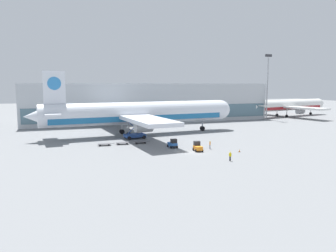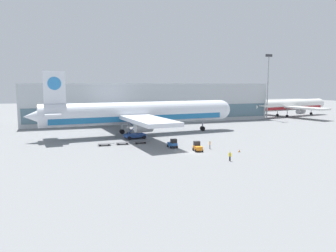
{
  "view_description": "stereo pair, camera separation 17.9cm",
  "coord_description": "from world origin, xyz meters",
  "px_view_note": "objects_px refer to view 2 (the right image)",
  "views": [
    {
      "loc": [
        -26.82,
        -60.04,
        13.72
      ],
      "look_at": [
        -1.31,
        11.84,
        4.0
      ],
      "focal_mm": 35.0,
      "sensor_mm": 36.0,
      "label": 1
    },
    {
      "loc": [
        -26.65,
        -60.1,
        13.72
      ],
      "look_at": [
        -1.31,
        11.84,
        4.0
      ],
      "focal_mm": 35.0,
      "sensor_mm": 36.0,
      "label": 2
    }
  ],
  "objects_px": {
    "baggage_tug_foreground": "(198,147)",
    "ground_crew_near": "(230,155)",
    "airplane_main": "(137,114)",
    "traffic_cone_near": "(239,151)",
    "baggage_dolly_second": "(123,143)",
    "baggage_dolly_third": "(140,142)",
    "airplane_distant": "(287,106)",
    "light_mast": "(268,82)",
    "ground_crew_far": "(210,144)",
    "baggage_dolly_lead": "(104,144)",
    "baggage_tug_mid": "(173,144)",
    "scissor_lift_loader": "(135,131)"
  },
  "relations": [
    {
      "from": "airplane_main",
      "to": "baggage_dolly_third",
      "type": "bearing_deg",
      "value": -105.65
    },
    {
      "from": "baggage_dolly_lead",
      "to": "light_mast",
      "type": "bearing_deg",
      "value": 30.22
    },
    {
      "from": "baggage_dolly_third",
      "to": "light_mast",
      "type": "bearing_deg",
      "value": 33.37
    },
    {
      "from": "light_mast",
      "to": "airplane_distant",
      "type": "bearing_deg",
      "value": 24.51
    },
    {
      "from": "airplane_main",
      "to": "baggage_dolly_third",
      "type": "distance_m",
      "value": 14.4
    },
    {
      "from": "baggage_tug_foreground",
      "to": "baggage_dolly_second",
      "type": "distance_m",
      "value": 18.26
    },
    {
      "from": "airplane_distant",
      "to": "light_mast",
      "type": "bearing_deg",
      "value": -166.57
    },
    {
      "from": "baggage_tug_mid",
      "to": "ground_crew_far",
      "type": "bearing_deg",
      "value": 56.41
    },
    {
      "from": "airplane_main",
      "to": "traffic_cone_near",
      "type": "xyz_separation_m",
      "value": [
        14.03,
        -29.35,
        -5.57
      ]
    },
    {
      "from": "ground_crew_far",
      "to": "traffic_cone_near",
      "type": "height_order",
      "value": "ground_crew_far"
    },
    {
      "from": "baggage_dolly_third",
      "to": "ground_crew_far",
      "type": "xyz_separation_m",
      "value": [
        12.44,
        -11.15,
        0.61
      ]
    },
    {
      "from": "light_mast",
      "to": "ground_crew_near",
      "type": "distance_m",
      "value": 77.24
    },
    {
      "from": "baggage_dolly_lead",
      "to": "scissor_lift_loader",
      "type": "bearing_deg",
      "value": 42.66
    },
    {
      "from": "light_mast",
      "to": "airplane_distant",
      "type": "distance_m",
      "value": 19.41
    },
    {
      "from": "ground_crew_near",
      "to": "ground_crew_far",
      "type": "xyz_separation_m",
      "value": [
        1.69,
        11.37,
        -0.02
      ]
    },
    {
      "from": "scissor_lift_loader",
      "to": "baggage_dolly_third",
      "type": "bearing_deg",
      "value": -98.15
    },
    {
      "from": "baggage_dolly_third",
      "to": "ground_crew_near",
      "type": "height_order",
      "value": "ground_crew_near"
    },
    {
      "from": "baggage_tug_foreground",
      "to": "ground_crew_near",
      "type": "bearing_deg",
      "value": -163.99
    },
    {
      "from": "baggage_dolly_second",
      "to": "airplane_distant",
      "type": "bearing_deg",
      "value": 30.9
    },
    {
      "from": "baggage_tug_mid",
      "to": "scissor_lift_loader",
      "type": "bearing_deg",
      "value": -167.35
    },
    {
      "from": "baggage_dolly_lead",
      "to": "airplane_distant",
      "type": "bearing_deg",
      "value": 29.78
    },
    {
      "from": "baggage_tug_foreground",
      "to": "traffic_cone_near",
      "type": "height_order",
      "value": "baggage_tug_foreground"
    },
    {
      "from": "light_mast",
      "to": "ground_crew_far",
      "type": "height_order",
      "value": "light_mast"
    },
    {
      "from": "baggage_dolly_third",
      "to": "traffic_cone_near",
      "type": "xyz_separation_m",
      "value": [
        16.55,
        -16.26,
        -0.12
      ]
    },
    {
      "from": "light_mast",
      "to": "scissor_lift_loader",
      "type": "bearing_deg",
      "value": -155.2
    },
    {
      "from": "baggage_tug_mid",
      "to": "baggage_dolly_lead",
      "type": "bearing_deg",
      "value": -124.29
    },
    {
      "from": "airplane_distant",
      "to": "traffic_cone_near",
      "type": "bearing_deg",
      "value": -146.52
    },
    {
      "from": "airplane_main",
      "to": "airplane_distant",
      "type": "relative_size",
      "value": 1.25
    },
    {
      "from": "light_mast",
      "to": "airplane_main",
      "type": "relative_size",
      "value": 0.44
    },
    {
      "from": "light_mast",
      "to": "baggage_dolly_second",
      "type": "height_order",
      "value": "light_mast"
    },
    {
      "from": "airplane_main",
      "to": "baggage_dolly_second",
      "type": "distance_m",
      "value": 15.56
    },
    {
      "from": "baggage_dolly_lead",
      "to": "ground_crew_near",
      "type": "height_order",
      "value": "ground_crew_near"
    },
    {
      "from": "airplane_distant",
      "to": "baggage_dolly_second",
      "type": "distance_m",
      "value": 90.3
    },
    {
      "from": "light_mast",
      "to": "baggage_dolly_third",
      "type": "relative_size",
      "value": 6.76
    },
    {
      "from": "airplane_main",
      "to": "baggage_dolly_second",
      "type": "height_order",
      "value": "airplane_main"
    },
    {
      "from": "baggage_tug_foreground",
      "to": "ground_crew_near",
      "type": "height_order",
      "value": "baggage_tug_foreground"
    },
    {
      "from": "ground_crew_near",
      "to": "ground_crew_far",
      "type": "height_order",
      "value": "ground_crew_near"
    },
    {
      "from": "light_mast",
      "to": "ground_crew_near",
      "type": "bearing_deg",
      "value": -130.83
    },
    {
      "from": "baggage_tug_mid",
      "to": "airplane_distant",
      "type": "bearing_deg",
      "value": 119.26
    },
    {
      "from": "light_mast",
      "to": "airplane_main",
      "type": "height_order",
      "value": "light_mast"
    },
    {
      "from": "baggage_tug_mid",
      "to": "baggage_tug_foreground",
      "type": "bearing_deg",
      "value": 29.01
    },
    {
      "from": "baggage_tug_foreground",
      "to": "baggage_dolly_second",
      "type": "height_order",
      "value": "baggage_tug_foreground"
    },
    {
      "from": "baggage_dolly_second",
      "to": "traffic_cone_near",
      "type": "height_order",
      "value": "traffic_cone_near"
    },
    {
      "from": "baggage_tug_foreground",
      "to": "baggage_tug_mid",
      "type": "distance_m",
      "value": 6.26
    },
    {
      "from": "airplane_main",
      "to": "airplane_distant",
      "type": "xyz_separation_m",
      "value": [
        73.19,
        28.89,
        -1.14
      ]
    },
    {
      "from": "baggage_tug_mid",
      "to": "baggage_dolly_third",
      "type": "distance_m",
      "value": 9.13
    },
    {
      "from": "light_mast",
      "to": "ground_crew_far",
      "type": "bearing_deg",
      "value": -136.13
    },
    {
      "from": "light_mast",
      "to": "baggage_dolly_lead",
      "type": "xyz_separation_m",
      "value": [
        -68.85,
        -34.98,
        -14.12
      ]
    },
    {
      "from": "baggage_tug_foreground",
      "to": "traffic_cone_near",
      "type": "bearing_deg",
      "value": -110.43
    },
    {
      "from": "traffic_cone_near",
      "to": "baggage_dolly_lead",
      "type": "bearing_deg",
      "value": 146.81
    }
  ]
}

